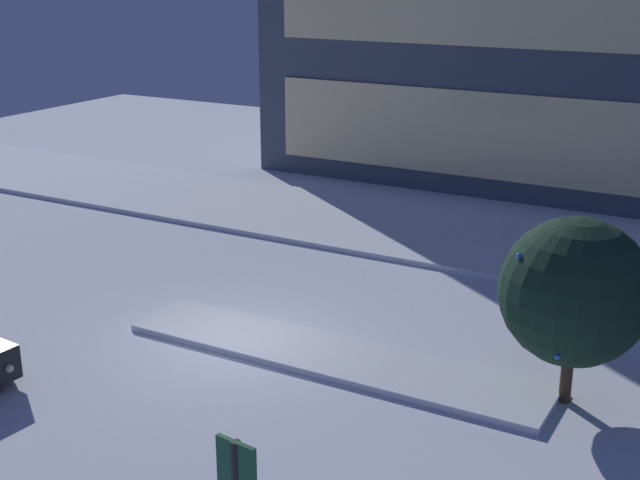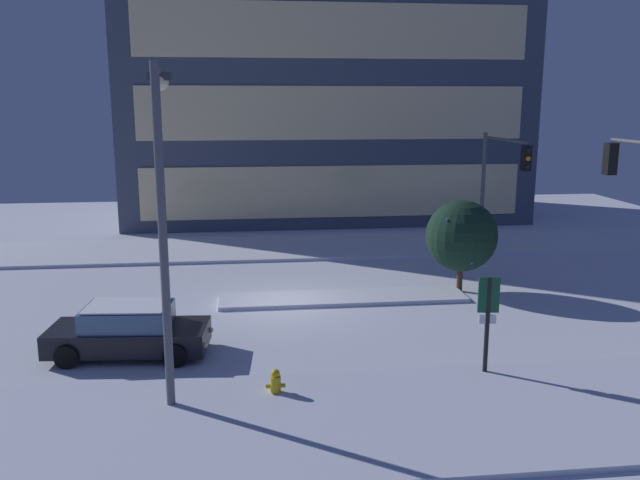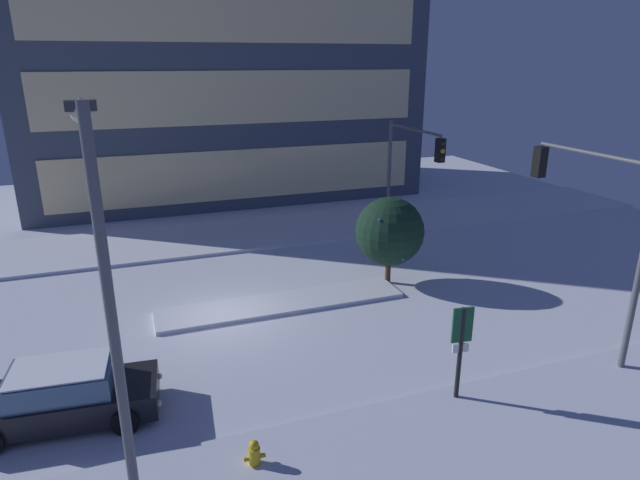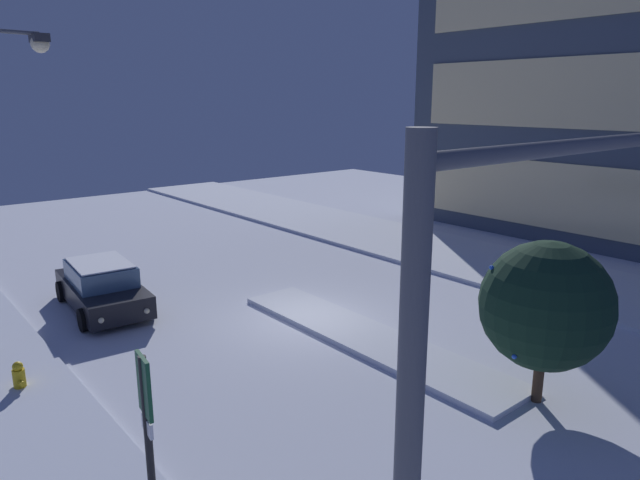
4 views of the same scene
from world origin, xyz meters
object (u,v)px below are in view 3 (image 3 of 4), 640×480
(car_near, at_px, (64,395))
(street_lamp_arched, at_px, (103,259))
(traffic_light_corner_near_right, at_px, (594,211))
(fire_hydrant, at_px, (254,456))
(traffic_light_corner_far_right, at_px, (410,161))
(parking_info_sign, at_px, (461,343))
(decorated_tree_median, at_px, (390,231))

(car_near, height_order, street_lamp_arched, street_lamp_arched)
(traffic_light_corner_near_right, xyz_separation_m, fire_hydrant, (-10.84, -2.12, -3.95))
(traffic_light_corner_far_right, bearing_deg, traffic_light_corner_near_right, 1.69)
(street_lamp_arched, bearing_deg, traffic_light_corner_near_right, -86.42)
(car_near, relative_size, traffic_light_corner_far_right, 0.82)
(traffic_light_corner_near_right, distance_m, fire_hydrant, 11.73)
(traffic_light_corner_near_right, xyz_separation_m, parking_info_sign, (-5.30, -1.49, -2.57))
(car_near, relative_size, traffic_light_corner_near_right, 0.76)
(car_near, distance_m, parking_info_sign, 9.95)
(car_near, bearing_deg, street_lamp_arched, -58.27)
(traffic_light_corner_near_right, xyz_separation_m, street_lamp_arched, (-13.36, -1.81, 0.84))
(parking_info_sign, bearing_deg, traffic_light_corner_near_right, -67.16)
(fire_hydrant, bearing_deg, traffic_light_corner_near_right, 11.08)
(fire_hydrant, distance_m, decorated_tree_median, 11.36)
(traffic_light_corner_near_right, distance_m, decorated_tree_median, 7.45)
(traffic_light_corner_near_right, relative_size, fire_hydrant, 8.38)
(street_lamp_arched, distance_m, fire_hydrant, 5.42)
(parking_info_sign, bearing_deg, traffic_light_corner_far_right, -15.45)
(fire_hydrant, relative_size, decorated_tree_median, 0.21)
(street_lamp_arched, relative_size, parking_info_sign, 2.95)
(car_near, distance_m, fire_hydrant, 5.17)
(street_lamp_arched, bearing_deg, decorated_tree_median, -55.06)
(parking_info_sign, height_order, decorated_tree_median, decorated_tree_median)
(car_near, distance_m, traffic_light_corner_far_right, 17.61)
(traffic_light_corner_far_right, relative_size, street_lamp_arched, 0.72)
(traffic_light_corner_far_right, height_order, street_lamp_arched, street_lamp_arched)
(car_near, relative_size, parking_info_sign, 1.72)
(fire_hydrant, height_order, parking_info_sign, parking_info_sign)
(fire_hydrant, bearing_deg, traffic_light_corner_far_right, 50.17)
(traffic_light_corner_far_right, bearing_deg, parking_info_sign, -22.60)
(street_lamp_arched, relative_size, fire_hydrant, 10.87)
(street_lamp_arched, bearing_deg, traffic_light_corner_far_right, -50.80)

